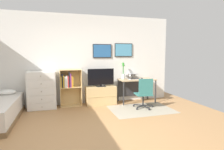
{
  "coord_description": "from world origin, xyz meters",
  "views": [
    {
      "loc": [
        -0.59,
        -3.38,
        1.54
      ],
      "look_at": [
        0.87,
        1.5,
        0.96
      ],
      "focal_mm": 30.44,
      "sensor_mm": 36.0,
      "label": 1
    }
  ],
  "objects_px": {
    "dresser": "(42,90)",
    "laptop": "(133,77)",
    "tv_stand": "(101,95)",
    "television": "(101,78)",
    "bamboo_vase": "(123,70)",
    "computer_mouse": "(142,78)",
    "wine_glass": "(130,75)",
    "office_chair": "(144,93)",
    "desk": "(136,83)",
    "bookshelf": "(69,85)"
  },
  "relations": [
    {
      "from": "wine_glass",
      "to": "tv_stand",
      "type": "bearing_deg",
      "value": 169.89
    },
    {
      "from": "dresser",
      "to": "computer_mouse",
      "type": "relative_size",
      "value": 10.16
    },
    {
      "from": "wine_glass",
      "to": "desk",
      "type": "bearing_deg",
      "value": 30.21
    },
    {
      "from": "bookshelf",
      "to": "computer_mouse",
      "type": "bearing_deg",
      "value": -3.84
    },
    {
      "from": "dresser",
      "to": "desk",
      "type": "height_order",
      "value": "dresser"
    },
    {
      "from": "computer_mouse",
      "to": "wine_glass",
      "type": "relative_size",
      "value": 0.58
    },
    {
      "from": "dresser",
      "to": "desk",
      "type": "xyz_separation_m",
      "value": [
        2.83,
        0.0,
        0.07
      ]
    },
    {
      "from": "bookshelf",
      "to": "laptop",
      "type": "distance_m",
      "value": 2.0
    },
    {
      "from": "tv_stand",
      "to": "bamboo_vase",
      "type": "relative_size",
      "value": 1.74
    },
    {
      "from": "bookshelf",
      "to": "television",
      "type": "relative_size",
      "value": 1.35
    },
    {
      "from": "tv_stand",
      "to": "laptop",
      "type": "distance_m",
      "value": 1.19
    },
    {
      "from": "computer_mouse",
      "to": "bamboo_vase",
      "type": "distance_m",
      "value": 0.64
    },
    {
      "from": "television",
      "to": "office_chair",
      "type": "bearing_deg",
      "value": -37.75
    },
    {
      "from": "laptop",
      "to": "wine_glass",
      "type": "bearing_deg",
      "value": -138.3
    },
    {
      "from": "dresser",
      "to": "computer_mouse",
      "type": "bearing_deg",
      "value": -1.66
    },
    {
      "from": "bookshelf",
      "to": "laptop",
      "type": "bearing_deg",
      "value": -0.48
    },
    {
      "from": "desk",
      "to": "laptop",
      "type": "distance_m",
      "value": 0.22
    },
    {
      "from": "desk",
      "to": "office_chair",
      "type": "bearing_deg",
      "value": -96.51
    },
    {
      "from": "dresser",
      "to": "office_chair",
      "type": "relative_size",
      "value": 1.23
    },
    {
      "from": "bookshelf",
      "to": "office_chair",
      "type": "distance_m",
      "value": 2.18
    },
    {
      "from": "bookshelf",
      "to": "laptop",
      "type": "relative_size",
      "value": 2.52
    },
    {
      "from": "dresser",
      "to": "bookshelf",
      "type": "bearing_deg",
      "value": 4.86
    },
    {
      "from": "office_chair",
      "to": "bamboo_vase",
      "type": "height_order",
      "value": "bamboo_vase"
    },
    {
      "from": "office_chair",
      "to": "bamboo_vase",
      "type": "relative_size",
      "value": 1.66
    },
    {
      "from": "dresser",
      "to": "laptop",
      "type": "height_order",
      "value": "dresser"
    },
    {
      "from": "desk",
      "to": "bamboo_vase",
      "type": "distance_m",
      "value": 0.57
    },
    {
      "from": "office_chair",
      "to": "bookshelf",
      "type": "bearing_deg",
      "value": 162.81
    },
    {
      "from": "office_chair",
      "to": "wine_glass",
      "type": "height_order",
      "value": "wine_glass"
    },
    {
      "from": "dresser",
      "to": "television",
      "type": "height_order",
      "value": "television"
    },
    {
      "from": "dresser",
      "to": "bookshelf",
      "type": "xyz_separation_m",
      "value": [
        0.75,
        0.06,
        0.1
      ]
    },
    {
      "from": "office_chair",
      "to": "bamboo_vase",
      "type": "xyz_separation_m",
      "value": [
        -0.3,
        0.91,
        0.55
      ]
    },
    {
      "from": "dresser",
      "to": "office_chair",
      "type": "distance_m",
      "value": 2.86
    },
    {
      "from": "tv_stand",
      "to": "laptop",
      "type": "height_order",
      "value": "laptop"
    },
    {
      "from": "bookshelf",
      "to": "desk",
      "type": "height_order",
      "value": "bookshelf"
    },
    {
      "from": "tv_stand",
      "to": "computer_mouse",
      "type": "height_order",
      "value": "computer_mouse"
    },
    {
      "from": "desk",
      "to": "computer_mouse",
      "type": "xyz_separation_m",
      "value": [
        0.17,
        -0.09,
        0.15
      ]
    },
    {
      "from": "laptop",
      "to": "bamboo_vase",
      "type": "relative_size",
      "value": 0.83
    },
    {
      "from": "bamboo_vase",
      "to": "bookshelf",
      "type": "bearing_deg",
      "value": -179.14
    },
    {
      "from": "bamboo_vase",
      "to": "wine_glass",
      "type": "height_order",
      "value": "bamboo_vase"
    },
    {
      "from": "television",
      "to": "desk",
      "type": "xyz_separation_m",
      "value": [
        1.14,
        0.01,
        -0.21
      ]
    },
    {
      "from": "desk",
      "to": "office_chair",
      "type": "xyz_separation_m",
      "value": [
        -0.09,
        -0.82,
        -0.14
      ]
    },
    {
      "from": "desk",
      "to": "computer_mouse",
      "type": "distance_m",
      "value": 0.25
    },
    {
      "from": "office_chair",
      "to": "wine_glass",
      "type": "xyz_separation_m",
      "value": [
        -0.16,
        0.68,
        0.42
      ]
    },
    {
      "from": "bamboo_vase",
      "to": "wine_glass",
      "type": "distance_m",
      "value": 0.3
    },
    {
      "from": "dresser",
      "to": "computer_mouse",
      "type": "height_order",
      "value": "dresser"
    },
    {
      "from": "computer_mouse",
      "to": "wine_glass",
      "type": "height_order",
      "value": "wine_glass"
    },
    {
      "from": "tv_stand",
      "to": "bamboo_vase",
      "type": "xyz_separation_m",
      "value": [
        0.75,
        0.07,
        0.74
      ]
    },
    {
      "from": "tv_stand",
      "to": "television",
      "type": "bearing_deg",
      "value": -90.0
    },
    {
      "from": "computer_mouse",
      "to": "tv_stand",
      "type": "bearing_deg",
      "value": 175.57
    },
    {
      "from": "laptop",
      "to": "bamboo_vase",
      "type": "distance_m",
      "value": 0.38
    }
  ]
}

